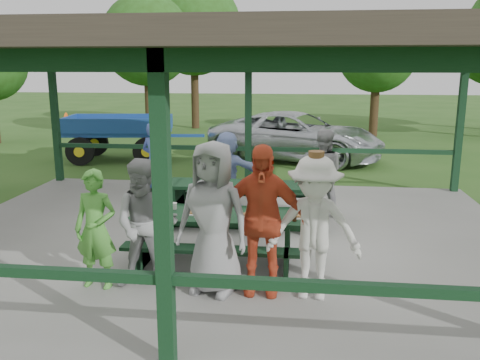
# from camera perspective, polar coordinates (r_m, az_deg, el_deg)

# --- Properties ---
(ground) EXTENTS (90.00, 90.00, 0.00)m
(ground) POSITION_cam_1_polar(r_m,az_deg,el_deg) (8.74, -1.67, -6.99)
(ground) COLOR #274F18
(ground) RESTS_ON ground
(concrete_slab) EXTENTS (10.00, 8.00, 0.10)m
(concrete_slab) POSITION_cam_1_polar(r_m,az_deg,el_deg) (8.72, -1.67, -6.68)
(concrete_slab) COLOR slate
(concrete_slab) RESTS_ON ground
(pavilion_structure) EXTENTS (10.60, 8.60, 3.24)m
(pavilion_structure) POSITION_cam_1_polar(r_m,az_deg,el_deg) (8.22, -1.82, 14.26)
(pavilion_structure) COLOR black
(pavilion_structure) RESTS_ON concrete_slab
(picnic_table_near) EXTENTS (2.43, 1.39, 0.75)m
(picnic_table_near) POSITION_cam_1_polar(r_m,az_deg,el_deg) (7.43, -2.70, -5.98)
(picnic_table_near) COLOR black
(picnic_table_near) RESTS_ON concrete_slab
(picnic_table_far) EXTENTS (2.83, 1.39, 0.75)m
(picnic_table_far) POSITION_cam_1_polar(r_m,az_deg,el_deg) (9.29, 0.47, -2.01)
(picnic_table_far) COLOR black
(picnic_table_far) RESTS_ON concrete_slab
(table_setting) EXTENTS (2.40, 0.45, 0.10)m
(table_setting) POSITION_cam_1_polar(r_m,az_deg,el_deg) (7.36, -3.22, -3.61)
(table_setting) COLOR white
(table_setting) RESTS_ON picnic_table_near
(contestant_green) EXTENTS (0.60, 0.42, 1.57)m
(contestant_green) POSITION_cam_1_polar(r_m,az_deg,el_deg) (6.85, -15.88, -5.34)
(contestant_green) COLOR #4C9E37
(contestant_green) RESTS_ON concrete_slab
(contestant_grey_left) EXTENTS (0.89, 0.73, 1.72)m
(contestant_grey_left) POSITION_cam_1_polar(r_m,az_deg,el_deg) (6.65, -10.48, -4.94)
(contestant_grey_left) COLOR gray
(contestant_grey_left) RESTS_ON concrete_slab
(contestant_grey_mid) EXTENTS (1.08, 0.84, 1.96)m
(contestant_grey_mid) POSITION_cam_1_polar(r_m,az_deg,el_deg) (6.40, -3.04, -4.30)
(contestant_grey_mid) COLOR gray
(contestant_grey_mid) RESTS_ON concrete_slab
(contestant_red) EXTENTS (1.14, 0.51, 1.93)m
(contestant_red) POSITION_cam_1_polar(r_m,az_deg,el_deg) (6.38, 2.34, -4.49)
(contestant_red) COLOR #C74626
(contestant_red) RESTS_ON concrete_slab
(contestant_white_fedora) EXTENTS (1.23, 0.79, 1.86)m
(contestant_white_fedora) POSITION_cam_1_polar(r_m,az_deg,el_deg) (6.31, 8.30, -5.36)
(contestant_white_fedora) COLOR silver
(contestant_white_fedora) RESTS_ON concrete_slab
(spectator_lblue) EXTENTS (1.53, 0.77, 1.58)m
(spectator_lblue) POSITION_cam_1_polar(r_m,az_deg,el_deg) (10.22, -1.41, 1.12)
(spectator_lblue) COLOR #8093C6
(spectator_lblue) RESTS_ON concrete_slab
(spectator_blue) EXTENTS (0.71, 0.59, 1.68)m
(spectator_blue) POSITION_cam_1_polar(r_m,az_deg,el_deg) (11.05, -9.55, 2.13)
(spectator_blue) COLOR #3F51A4
(spectator_blue) RESTS_ON concrete_slab
(spectator_grey) EXTENTS (0.87, 0.70, 1.68)m
(spectator_grey) POSITION_cam_1_polar(r_m,az_deg,el_deg) (9.86, 9.20, 0.84)
(spectator_grey) COLOR gray
(spectator_grey) RESTS_ON concrete_slab
(pickup_truck) EXTENTS (5.96, 4.10, 1.51)m
(pickup_truck) POSITION_cam_1_polar(r_m,az_deg,el_deg) (16.15, 6.37, 4.91)
(pickup_truck) COLOR silver
(pickup_truck) RESTS_ON ground
(farm_trailer) EXTENTS (4.34, 2.22, 1.50)m
(farm_trailer) POSITION_cam_1_polar(r_m,az_deg,el_deg) (16.43, -13.37, 4.74)
(farm_trailer) COLOR navy
(farm_trailer) RESTS_ON ground
(tree_far_left) EXTENTS (3.70, 3.70, 5.78)m
(tree_far_left) POSITION_cam_1_polar(r_m,az_deg,el_deg) (21.66, -10.42, 15.16)
(tree_far_left) COLOR #2F2113
(tree_far_left) RESTS_ON ground
(tree_left) EXTENTS (4.35, 4.35, 6.79)m
(tree_left) POSITION_cam_1_polar(r_m,az_deg,el_deg) (24.30, -5.22, 16.67)
(tree_left) COLOR #2F2113
(tree_left) RESTS_ON ground
(tree_mid) EXTENTS (3.23, 3.23, 5.05)m
(tree_mid) POSITION_cam_1_polar(r_m,az_deg,el_deg) (22.13, 15.18, 13.58)
(tree_mid) COLOR #2F2113
(tree_mid) RESTS_ON ground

